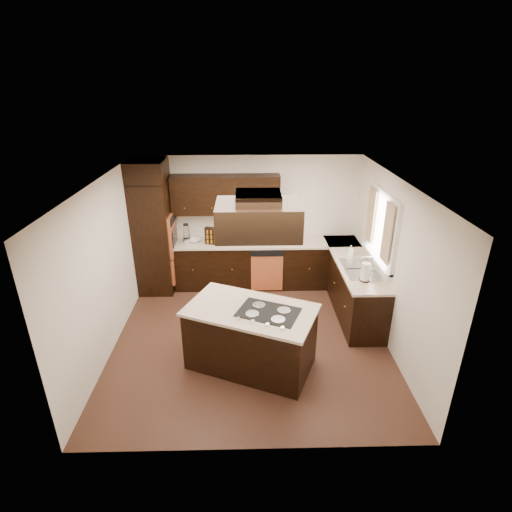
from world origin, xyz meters
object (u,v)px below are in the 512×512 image
range_hood (258,219)px  oven_column (154,237)px  spice_rack (215,236)px  island (251,338)px

range_hood → oven_column: bearing=129.7°
oven_column → range_hood: bearing=-50.3°
range_hood → spice_rack: range_hood is taller
island → range_hood: (0.10, 0.09, 1.72)m
spice_rack → range_hood: bearing=-56.0°
oven_column → range_hood: (1.88, -2.25, 1.10)m
spice_rack → island: bearing=-59.0°
oven_column → spice_rack: 1.14m
oven_column → island: size_ratio=1.27×
oven_column → spice_rack: oven_column is taller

